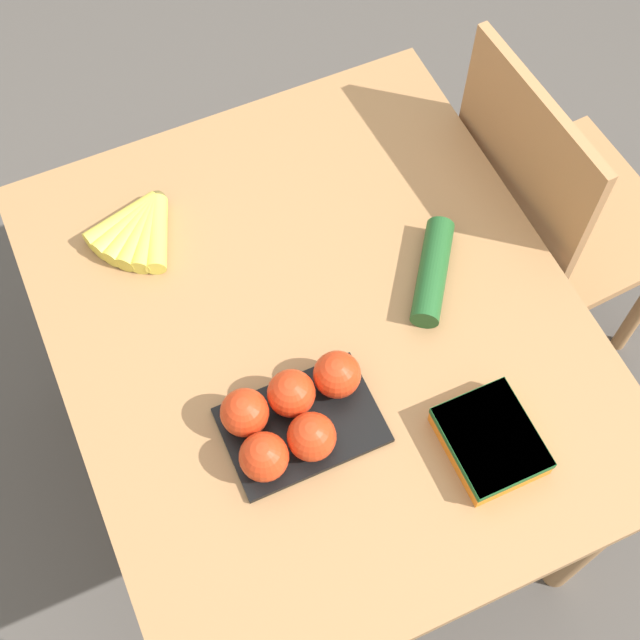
# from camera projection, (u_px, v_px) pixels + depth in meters

# --- Properties ---
(ground_plane) EXTENTS (12.00, 12.00, 0.00)m
(ground_plane) POSITION_uv_depth(u_px,v_px,m) (320.00, 464.00, 2.18)
(ground_plane) COLOR #4C4742
(dining_table) EXTENTS (1.05, 0.89, 0.72)m
(dining_table) POSITION_uv_depth(u_px,v_px,m) (320.00, 356.00, 1.64)
(dining_table) COLOR #9E7044
(dining_table) RESTS_ON ground_plane
(chair) EXTENTS (0.44, 0.42, 0.95)m
(chair) POSITION_uv_depth(u_px,v_px,m) (545.00, 220.00, 1.92)
(chair) COLOR #A87547
(chair) RESTS_ON ground_plane
(banana_bunch) EXTENTS (0.17, 0.17, 0.04)m
(banana_bunch) POSITION_uv_depth(u_px,v_px,m) (139.00, 228.00, 1.62)
(banana_bunch) COLOR brown
(banana_bunch) RESTS_ON dining_table
(tomato_pack) EXTENTS (0.17, 0.25, 0.09)m
(tomato_pack) POSITION_uv_depth(u_px,v_px,m) (292.00, 416.00, 1.42)
(tomato_pack) COLOR black
(tomato_pack) RESTS_ON dining_table
(carrot_bag) EXTENTS (0.16, 0.14, 0.05)m
(carrot_bag) POSITION_uv_depth(u_px,v_px,m) (490.00, 440.00, 1.42)
(carrot_bag) COLOR orange
(carrot_bag) RESTS_ON dining_table
(cucumber_near) EXTENTS (0.19, 0.16, 0.05)m
(cucumber_near) POSITION_uv_depth(u_px,v_px,m) (433.00, 271.00, 1.57)
(cucumber_near) COLOR #1E5123
(cucumber_near) RESTS_ON dining_table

